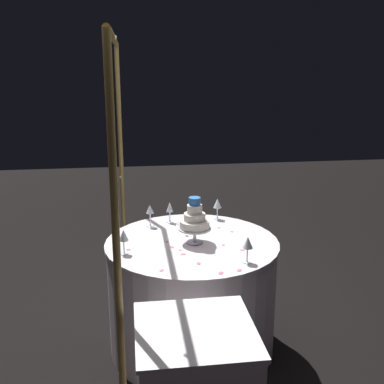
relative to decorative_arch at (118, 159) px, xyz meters
name	(u,v)px	position (x,y,z in m)	size (l,w,h in m)	color
ground_plane	(192,344)	(0.00, -0.47, -1.37)	(12.00, 12.00, 0.00)	black
decorative_arch	(118,159)	(0.00, 0.00, 0.00)	(1.97, 0.06, 2.11)	olive
main_table	(192,294)	(0.00, -0.47, -0.98)	(1.17, 1.17, 0.79)	white
tiered_cake	(195,220)	(-0.03, -0.48, -0.42)	(0.22, 0.22, 0.32)	silver
wine_glass_0	(217,204)	(0.44, -0.72, -0.46)	(0.06, 0.06, 0.17)	silver
wine_glass_1	(124,236)	(-0.15, -0.02, -0.46)	(0.06, 0.06, 0.16)	silver
wine_glass_2	(170,208)	(0.41, -0.36, -0.47)	(0.06, 0.06, 0.16)	silver
wine_glass_3	(150,210)	(0.34, -0.21, -0.46)	(0.06, 0.06, 0.16)	silver
wine_glass_4	(248,243)	(-0.38, -0.75, -0.46)	(0.06, 0.06, 0.17)	silver
cake_knife	(183,230)	(0.22, -0.43, -0.58)	(0.30, 0.06, 0.01)	silver
rose_petal_0	(180,250)	(-0.14, -0.37, -0.58)	(0.02, 0.02, 0.00)	#EA6B84
rose_petal_1	(128,250)	(-0.09, -0.04, -0.58)	(0.03, 0.02, 0.00)	#EA6B84
rose_petal_2	(219,228)	(0.24, -0.70, -0.58)	(0.03, 0.02, 0.00)	#EA6B84
rose_petal_3	(167,242)	(0.01, -0.30, -0.58)	(0.02, 0.02, 0.00)	#EA6B84
rose_petal_4	(183,254)	(-0.21, -0.38, -0.58)	(0.04, 0.03, 0.00)	#EA6B84
rose_petal_5	(223,245)	(-0.09, -0.67, -0.58)	(0.03, 0.02, 0.00)	#EA6B84
rose_petal_6	(162,270)	(-0.43, -0.23, -0.58)	(0.03, 0.02, 0.00)	#EA6B84
rose_petal_7	(221,273)	(-0.51, -0.57, -0.58)	(0.04, 0.03, 0.00)	#EA6B84
rose_petal_8	(239,270)	(-0.49, -0.68, -0.58)	(0.04, 0.03, 0.00)	#EA6B84
rose_petal_9	(172,247)	(-0.09, -0.33, -0.58)	(0.04, 0.02, 0.00)	#EA6B84
rose_petal_10	(242,250)	(-0.20, -0.77, -0.58)	(0.03, 0.02, 0.00)	#EA6B84
rose_petal_11	(199,263)	(-0.36, -0.46, -0.58)	(0.04, 0.03, 0.00)	#EA6B84
rose_petal_12	(194,219)	(0.45, -0.55, -0.58)	(0.04, 0.03, 0.00)	#EA6B84
rose_petal_13	(232,232)	(0.15, -0.78, -0.58)	(0.03, 0.02, 0.00)	#EA6B84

